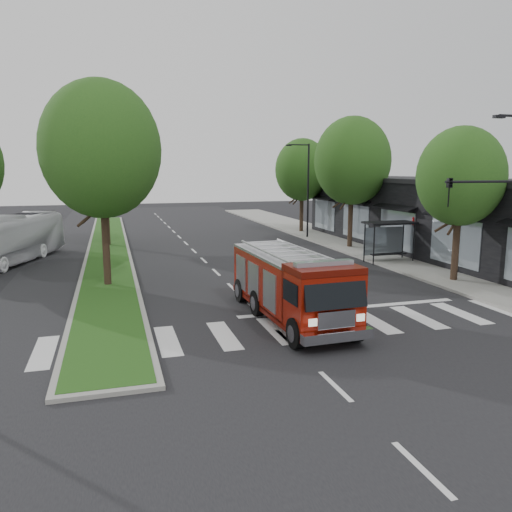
{
  "coord_description": "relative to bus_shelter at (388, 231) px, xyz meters",
  "views": [
    {
      "loc": [
        -5.68,
        -19.74,
        5.86
      ],
      "look_at": [
        0.86,
        2.72,
        1.8
      ],
      "focal_mm": 35.0,
      "sensor_mm": 36.0,
      "label": 1
    }
  ],
  "objects": [
    {
      "name": "tree_median_near",
      "position": [
        -17.2,
        -2.15,
        4.77
      ],
      "size": [
        5.8,
        5.8,
        10.16
      ],
      "color": "black",
      "rests_on": "ground"
    },
    {
      "name": "median",
      "position": [
        -17.2,
        9.85,
        -1.96
      ],
      "size": [
        3.0,
        50.0,
        0.15
      ],
      "color": "gray",
      "rests_on": "ground"
    },
    {
      "name": "storefront_row",
      "position": [
        5.8,
        1.85,
        0.46
      ],
      "size": [
        8.0,
        30.0,
        5.0
      ],
      "primitive_type": "cube",
      "color": "black",
      "rests_on": "ground"
    },
    {
      "name": "city_bus",
      "position": [
        -23.2,
        6.3,
        -0.51
      ],
      "size": [
        5.87,
        11.27,
        3.07
      ],
      "primitive_type": "imported",
      "rotation": [
        0.0,
        0.0,
        -0.32
      ],
      "color": "silver",
      "rests_on": "ground"
    },
    {
      "name": "fire_engine",
      "position": [
        -10.22,
        -9.88,
        -0.67
      ],
      "size": [
        2.82,
        8.3,
        2.85
      ],
      "rotation": [
        0.0,
        0.0,
        0.04
      ],
      "color": "#520B04",
      "rests_on": "ground"
    },
    {
      "name": "ground",
      "position": [
        -11.2,
        -8.15,
        -2.04
      ],
      "size": [
        140.0,
        140.0,
        0.0
      ],
      "primitive_type": "plane",
      "color": "black",
      "rests_on": "ground"
    },
    {
      "name": "tree_right_far",
      "position": [
        0.3,
        15.85,
        3.8
      ],
      "size": [
        5.0,
        5.0,
        8.73
      ],
      "color": "black",
      "rests_on": "ground"
    },
    {
      "name": "sidewalk_right",
      "position": [
        1.3,
        1.85,
        -1.96
      ],
      "size": [
        5.0,
        80.0,
        0.15
      ],
      "primitive_type": "cube",
      "color": "gray",
      "rests_on": "ground"
    },
    {
      "name": "tree_right_mid",
      "position": [
        0.3,
        5.85,
        4.45
      ],
      "size": [
        5.6,
        5.6,
        9.72
      ],
      "color": "black",
      "rests_on": "ground"
    },
    {
      "name": "bus_shelter",
      "position": [
        0.0,
        0.0,
        0.0
      ],
      "size": [
        3.2,
        1.6,
        2.61
      ],
      "color": "black",
      "rests_on": "ground"
    },
    {
      "name": "tree_median_far",
      "position": [
        -17.2,
        11.85,
        4.45
      ],
      "size": [
        5.6,
        5.6,
        9.72
      ],
      "color": "black",
      "rests_on": "ground"
    },
    {
      "name": "streetlight_right_near",
      "position": [
        -1.59,
        -11.65,
        2.63
      ],
      "size": [
        4.08,
        0.22,
        8.0
      ],
      "color": "black",
      "rests_on": "ground"
    },
    {
      "name": "tree_right_near",
      "position": [
        0.3,
        -6.15,
        3.47
      ],
      "size": [
        4.4,
        4.4,
        8.05
      ],
      "color": "black",
      "rests_on": "ground"
    },
    {
      "name": "streetlight_right_far",
      "position": [
        -0.85,
        11.85,
        2.44
      ],
      "size": [
        2.11,
        0.2,
        8.0
      ],
      "color": "black",
      "rests_on": "ground"
    }
  ]
}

